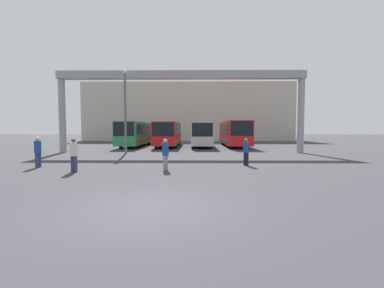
{
  "coord_description": "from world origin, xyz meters",
  "views": [
    {
      "loc": [
        1.31,
        -7.0,
        2.18
      ],
      "look_at": [
        0.99,
        20.0,
        0.62
      ],
      "focal_mm": 24.0,
      "sensor_mm": 36.0,
      "label": 1
    }
  ],
  "objects_px": {
    "bus_slot_2": "(201,133)",
    "pedestrian_mid_left": "(74,154)",
    "bus_slot_3": "(234,132)",
    "pedestrian_near_left": "(246,151)",
    "bus_slot_1": "(168,133)",
    "pedestrian_mid_right": "(38,151)",
    "pedestrian_near_center": "(165,154)",
    "lamp_post": "(125,108)",
    "bus_slot_0": "(136,132)"
  },
  "relations": [
    {
      "from": "bus_slot_2",
      "to": "pedestrian_mid_left",
      "type": "height_order",
      "value": "bus_slot_2"
    },
    {
      "from": "bus_slot_2",
      "to": "bus_slot_3",
      "type": "xyz_separation_m",
      "value": [
        4.16,
        0.49,
        0.1
      ]
    },
    {
      "from": "bus_slot_3",
      "to": "pedestrian_near_left",
      "type": "distance_m",
      "value": 17.38
    },
    {
      "from": "bus_slot_1",
      "to": "pedestrian_mid_right",
      "type": "relative_size",
      "value": 6.31
    },
    {
      "from": "pedestrian_near_center",
      "to": "pedestrian_mid_left",
      "type": "bearing_deg",
      "value": 118.73
    },
    {
      "from": "pedestrian_near_center",
      "to": "lamp_post",
      "type": "distance_m",
      "value": 10.84
    },
    {
      "from": "pedestrian_mid_left",
      "to": "pedestrian_mid_right",
      "type": "height_order",
      "value": "pedestrian_mid_right"
    },
    {
      "from": "bus_slot_0",
      "to": "pedestrian_mid_right",
      "type": "bearing_deg",
      "value": -94.43
    },
    {
      "from": "pedestrian_mid_right",
      "to": "lamp_post",
      "type": "distance_m",
      "value": 9.35
    },
    {
      "from": "pedestrian_near_center",
      "to": "pedestrian_mid_right",
      "type": "distance_m",
      "value": 7.44
    },
    {
      "from": "bus_slot_1",
      "to": "bus_slot_3",
      "type": "distance_m",
      "value": 8.31
    },
    {
      "from": "bus_slot_3",
      "to": "pedestrian_near_left",
      "type": "relative_size",
      "value": 6.95
    },
    {
      "from": "bus_slot_3",
      "to": "pedestrian_near_center",
      "type": "distance_m",
      "value": 20.18
    },
    {
      "from": "pedestrian_near_center",
      "to": "lamp_post",
      "type": "height_order",
      "value": "lamp_post"
    },
    {
      "from": "pedestrian_near_left",
      "to": "pedestrian_near_center",
      "type": "relative_size",
      "value": 0.97
    },
    {
      "from": "pedestrian_near_center",
      "to": "bus_slot_1",
      "type": "bearing_deg",
      "value": 25.82
    },
    {
      "from": "bus_slot_3",
      "to": "pedestrian_mid_right",
      "type": "bearing_deg",
      "value": -127.36
    },
    {
      "from": "bus_slot_0",
      "to": "bus_slot_3",
      "type": "relative_size",
      "value": 1.02
    },
    {
      "from": "bus_slot_0",
      "to": "bus_slot_3",
      "type": "height_order",
      "value": "bus_slot_3"
    },
    {
      "from": "bus_slot_2",
      "to": "pedestrian_mid_right",
      "type": "relative_size",
      "value": 5.9
    },
    {
      "from": "bus_slot_3",
      "to": "pedestrian_mid_left",
      "type": "xyz_separation_m",
      "value": [
        -11.07,
        -19.76,
        -0.89
      ]
    },
    {
      "from": "bus_slot_0",
      "to": "bus_slot_2",
      "type": "height_order",
      "value": "bus_slot_0"
    },
    {
      "from": "bus_slot_0",
      "to": "pedestrian_mid_left",
      "type": "height_order",
      "value": "bus_slot_0"
    },
    {
      "from": "bus_slot_3",
      "to": "pedestrian_mid_left",
      "type": "relative_size",
      "value": 6.56
    },
    {
      "from": "bus_slot_1",
      "to": "pedestrian_near_center",
      "type": "bearing_deg",
      "value": -84.53
    },
    {
      "from": "bus_slot_1",
      "to": "pedestrian_near_center",
      "type": "height_order",
      "value": "bus_slot_1"
    },
    {
      "from": "bus_slot_1",
      "to": "pedestrian_near_left",
      "type": "bearing_deg",
      "value": -69.33
    },
    {
      "from": "pedestrian_near_center",
      "to": "bus_slot_0",
      "type": "bearing_deg",
      "value": 37.63
    },
    {
      "from": "bus_slot_2",
      "to": "pedestrian_mid_right",
      "type": "distance_m",
      "value": 20.2
    },
    {
      "from": "pedestrian_mid_right",
      "to": "bus_slot_1",
      "type": "bearing_deg",
      "value": -179.52
    },
    {
      "from": "bus_slot_1",
      "to": "bus_slot_3",
      "type": "relative_size",
      "value": 0.98
    },
    {
      "from": "bus_slot_3",
      "to": "pedestrian_near_left",
      "type": "bearing_deg",
      "value": -96.12
    },
    {
      "from": "bus_slot_0",
      "to": "bus_slot_2",
      "type": "xyz_separation_m",
      "value": [
        8.31,
        -0.59,
        -0.05
      ]
    },
    {
      "from": "bus_slot_2",
      "to": "pedestrian_mid_left",
      "type": "relative_size",
      "value": 5.99
    },
    {
      "from": "bus_slot_0",
      "to": "bus_slot_2",
      "type": "distance_m",
      "value": 8.33
    },
    {
      "from": "pedestrian_near_center",
      "to": "pedestrian_mid_right",
      "type": "xyz_separation_m",
      "value": [
        -7.39,
        0.91,
        0.04
      ]
    },
    {
      "from": "bus_slot_1",
      "to": "pedestrian_mid_left",
      "type": "height_order",
      "value": "bus_slot_1"
    },
    {
      "from": "bus_slot_2",
      "to": "bus_slot_3",
      "type": "relative_size",
      "value": 0.91
    },
    {
      "from": "bus_slot_0",
      "to": "bus_slot_3",
      "type": "xyz_separation_m",
      "value": [
        12.47,
        -0.1,
        0.04
      ]
    },
    {
      "from": "pedestrian_mid_right",
      "to": "pedestrian_near_left",
      "type": "bearing_deg",
      "value": 112.03
    },
    {
      "from": "pedestrian_near_left",
      "to": "bus_slot_3",
      "type": "bearing_deg",
      "value": 133.21
    },
    {
      "from": "bus_slot_1",
      "to": "pedestrian_mid_left",
      "type": "distance_m",
      "value": 19.84
    },
    {
      "from": "bus_slot_2",
      "to": "pedestrian_mid_right",
      "type": "bearing_deg",
      "value": -118.81
    },
    {
      "from": "bus_slot_3",
      "to": "lamp_post",
      "type": "distance_m",
      "value": 15.01
    },
    {
      "from": "bus_slot_2",
      "to": "pedestrian_near_left",
      "type": "height_order",
      "value": "bus_slot_2"
    },
    {
      "from": "pedestrian_mid_left",
      "to": "lamp_post",
      "type": "distance_m",
      "value": 10.43
    },
    {
      "from": "pedestrian_near_left",
      "to": "pedestrian_mid_left",
      "type": "height_order",
      "value": "pedestrian_mid_left"
    },
    {
      "from": "pedestrian_mid_right",
      "to": "pedestrian_mid_left",
      "type": "bearing_deg",
      "value": 78.27
    },
    {
      "from": "pedestrian_near_left",
      "to": "pedestrian_mid_right",
      "type": "relative_size",
      "value": 0.93
    },
    {
      "from": "bus_slot_3",
      "to": "lamp_post",
      "type": "bearing_deg",
      "value": -138.56
    }
  ]
}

